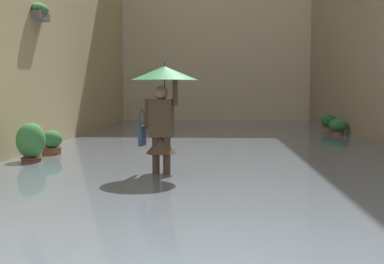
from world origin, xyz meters
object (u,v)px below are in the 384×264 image
at_px(potted_plant_mid_right, 31,145).
at_px(person_wading, 163,98).
at_px(potted_plant_mid_left, 328,125).
at_px(potted_plant_near_left, 338,128).
at_px(potted_plant_far_right, 52,146).

bearing_deg(potted_plant_mid_right, person_wading, 154.20).
relative_size(person_wading, potted_plant_mid_right, 2.13).
xyz_separation_m(potted_plant_mid_left, potted_plant_near_left, (-0.01, 1.24, -0.01)).
xyz_separation_m(potted_plant_far_right, potted_plant_near_left, (-7.03, -4.67, 0.03)).
relative_size(person_wading, potted_plant_far_right, 2.82).
bearing_deg(person_wading, potted_plant_mid_left, -118.26).
distance_m(potted_plant_mid_left, potted_plant_mid_right, 9.91).
relative_size(person_wading, potted_plant_mid_left, 2.66).
height_order(person_wading, potted_plant_mid_left, person_wading).
distance_m(person_wading, potted_plant_mid_right, 3.07).
bearing_deg(person_wading, potted_plant_mid_right, -25.80).
distance_m(person_wading, potted_plant_near_left, 8.34).
relative_size(potted_plant_mid_left, potted_plant_near_left, 1.09).
height_order(person_wading, potted_plant_mid_right, person_wading).
xyz_separation_m(potted_plant_mid_left, potted_plant_far_right, (7.02, 5.91, -0.05)).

